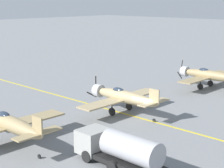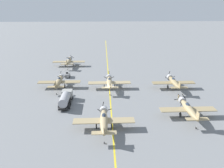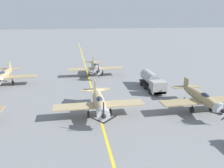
% 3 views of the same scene
% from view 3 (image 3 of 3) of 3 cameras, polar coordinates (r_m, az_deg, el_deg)
% --- Properties ---
extents(ground_plane, '(400.00, 400.00, 0.00)m').
position_cam_3_polar(ground_plane, '(33.04, -3.99, -5.82)').
color(ground_plane, slate).
extents(taxiway_stripe, '(0.30, 160.00, 0.01)m').
position_cam_3_polar(taxiway_stripe, '(33.04, -3.99, -5.81)').
color(taxiway_stripe, yellow).
rests_on(taxiway_stripe, ground).
extents(airplane_near_center, '(12.00, 9.98, 3.78)m').
position_cam_3_polar(airplane_near_center, '(49.12, -4.36, 4.46)').
color(airplane_near_center, tan).
rests_on(airplane_near_center, ground).
extents(airplane_mid_center, '(12.00, 9.98, 3.80)m').
position_cam_3_polar(airplane_mid_center, '(29.30, -3.42, -4.67)').
color(airplane_mid_center, tan).
rests_on(airplane_mid_center, ground).
extents(airplane_mid_left, '(12.00, 9.98, 3.76)m').
position_cam_3_polar(airplane_mid_left, '(33.08, 22.38, -3.38)').
color(airplane_mid_left, '#99855C').
rests_on(airplane_mid_left, ground).
extents(airplane_near_right, '(12.00, 9.98, 3.65)m').
position_cam_3_polar(airplane_near_right, '(46.99, -26.36, 2.06)').
color(airplane_near_right, '#9E8961').
rests_on(airplane_near_right, ground).
extents(fuel_tanker, '(2.68, 8.00, 2.98)m').
position_cam_3_polar(fuel_tanker, '(40.57, 10.40, 0.67)').
color(fuel_tanker, black).
rests_on(fuel_tanker, ground).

